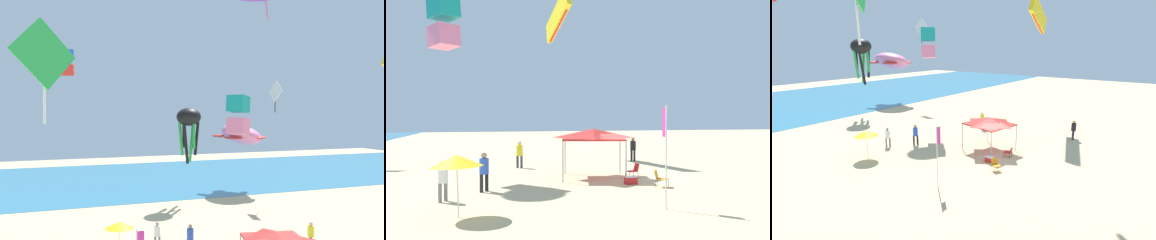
# 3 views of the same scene
# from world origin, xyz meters

# --- Properties ---
(ground) EXTENTS (120.00, 120.00, 0.10)m
(ground) POSITION_xyz_m (0.00, 0.00, -0.05)
(ground) COLOR #D6BC8C
(canopy_tent) EXTENTS (3.69, 3.91, 2.75)m
(canopy_tent) POSITION_xyz_m (0.86, 1.38, 2.44)
(canopy_tent) COLOR #B7B7BC
(canopy_tent) RESTS_ON ground
(beach_umbrella) EXTENTS (1.80, 1.81, 2.21)m
(beach_umbrella) POSITION_xyz_m (-6.23, 7.97, 1.95)
(beach_umbrella) COLOR silver
(beach_umbrella) RESTS_ON ground
(folding_chair_right_of_tent) EXTENTS (0.61, 0.69, 0.82)m
(folding_chair_right_of_tent) POSITION_xyz_m (0.31, -0.78, 0.47)
(folding_chair_right_of_tent) COLOR black
(folding_chair_right_of_tent) RESTS_ON ground
(folding_chair_near_cooler) EXTENTS (0.77, 0.81, 0.82)m
(folding_chair_near_cooler) POSITION_xyz_m (-2.40, -1.16, 0.47)
(folding_chair_near_cooler) COLOR black
(folding_chair_near_cooler) RESTS_ON ground
(cooler_box) EXTENTS (0.43, 0.63, 0.40)m
(cooler_box) POSITION_xyz_m (-1.35, -0.04, 0.20)
(cooler_box) COLOR red
(cooler_box) RESTS_ON ground
(banner_flag) EXTENTS (0.36, 0.06, 3.90)m
(banner_flag) POSITION_xyz_m (-6.57, 0.43, 2.34)
(banner_flag) COLOR silver
(banner_flag) RESTS_ON ground
(person_near_umbrella) EXTENTS (0.43, 0.43, 1.79)m
(person_near_umbrella) POSITION_xyz_m (5.72, 5.22, 1.05)
(person_near_umbrella) COLOR #33384C
(person_near_umbrella) RESTS_ON ground
(person_watching_sky) EXTENTS (0.43, 0.43, 1.80)m
(person_watching_sky) POSITION_xyz_m (-1.88, 7.21, 1.06)
(person_watching_sky) COLOR black
(person_watching_sky) RESTS_ON ground
(person_by_tent) EXTENTS (0.40, 0.40, 1.69)m
(person_by_tent) POSITION_xyz_m (-3.63, 8.78, 0.99)
(person_by_tent) COLOR slate
(person_by_tent) RESTS_ON ground
(person_beachcomber) EXTENTS (0.45, 0.43, 1.79)m
(person_beachcomber) POSITION_xyz_m (7.86, -3.44, 1.05)
(person_beachcomber) COLOR black
(person_beachcomber) RESTS_ON ground
(kite_box_teal) EXTENTS (1.94, 1.93, 2.91)m
(kite_box_teal) POSITION_xyz_m (2.58, 9.54, 8.68)
(kite_box_teal) COLOR teal
(kite_parafoil_yellow) EXTENTS (5.91, 1.23, 3.53)m
(kite_parafoil_yellow) POSITION_xyz_m (10.78, 1.87, 11.40)
(kite_parafoil_yellow) COLOR yellow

